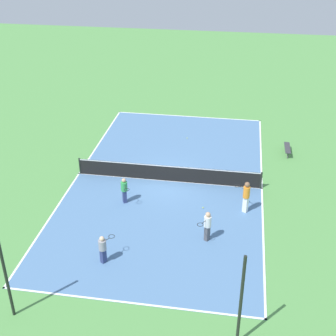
{
  "coord_description": "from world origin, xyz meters",
  "views": [
    {
      "loc": [
        -3.86,
        24.0,
        14.41
      ],
      "look_at": [
        0.0,
        0.0,
        0.9
      ],
      "focal_mm": 50.0,
      "sensor_mm": 36.0,
      "label": 1
    }
  ],
  "objects": [
    {
      "name": "bench",
      "position": [
        -7.31,
        -4.86,
        0.39
      ],
      "size": [
        0.36,
        1.7,
        0.45
      ],
      "rotation": [
        0.0,
        0.0,
        1.57
      ],
      "color": "#333338",
      "rests_on": "ground_plane"
    },
    {
      "name": "tennis_net",
      "position": [
        0.0,
        0.0,
        0.57
      ],
      "size": [
        11.09,
        0.1,
        1.07
      ],
      "color": "black",
      "rests_on": "court_surface"
    },
    {
      "name": "player_baseline_gray",
      "position": [
        1.77,
        7.79,
        0.84
      ],
      "size": [
        0.75,
        0.97,
        1.46
      ],
      "rotation": [
        0.0,
        0.0,
        4.19
      ],
      "color": "navy",
      "rests_on": "court_surface"
    },
    {
      "name": "player_far_white",
      "position": [
        -2.81,
        5.39,
        0.96
      ],
      "size": [
        0.77,
        0.97,
        1.64
      ],
      "rotation": [
        0.0,
        0.0,
        1.01
      ],
      "color": "#4C4C51",
      "rests_on": "court_surface"
    },
    {
      "name": "player_center_orange",
      "position": [
        -4.63,
        2.59,
        1.1
      ],
      "size": [
        0.97,
        0.75,
        1.85
      ],
      "rotation": [
        0.0,
        0.0,
        5.76
      ],
      "color": "white",
      "rests_on": "court_surface"
    },
    {
      "name": "ground_plane",
      "position": [
        0.0,
        0.0,
        0.0
      ],
      "size": [
        80.0,
        80.0,
        0.0
      ],
      "primitive_type": "plane",
      "color": "#518E47"
    },
    {
      "name": "fence_post_back_left",
      "position": [
        -4.48,
        11.47,
        2.1
      ],
      "size": [
        0.12,
        0.12,
        4.21
      ],
      "color": "black",
      "rests_on": "ground_plane"
    },
    {
      "name": "fence_post_back_right",
      "position": [
        4.48,
        11.47,
        2.1
      ],
      "size": [
        0.12,
        0.12,
        4.21
      ],
      "color": "black",
      "rests_on": "ground_plane"
    },
    {
      "name": "tennis_ball_midcourt",
      "position": [
        -2.37,
        2.62,
        0.06
      ],
      "size": [
        0.07,
        0.07,
        0.07
      ],
      "primitive_type": "sphere",
      "color": "#CCE033",
      "rests_on": "court_surface"
    },
    {
      "name": "player_far_green",
      "position": [
        2.01,
        2.71,
        0.89
      ],
      "size": [
        0.72,
        0.98,
        1.52
      ],
      "rotation": [
        0.0,
        0.0,
        2.05
      ],
      "color": "navy",
      "rests_on": "court_surface"
    },
    {
      "name": "tennis_ball_far_baseline",
      "position": [
        -0.41,
        -6.08,
        0.06
      ],
      "size": [
        0.07,
        0.07,
        0.07
      ],
      "primitive_type": "sphere",
      "color": "#CCE033",
      "rests_on": "court_surface"
    },
    {
      "name": "court_surface",
      "position": [
        0.0,
        0.0,
        0.01
      ],
      "size": [
        11.29,
        20.36,
        0.02
      ],
      "color": "#4C729E",
      "rests_on": "ground_plane"
    }
  ]
}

